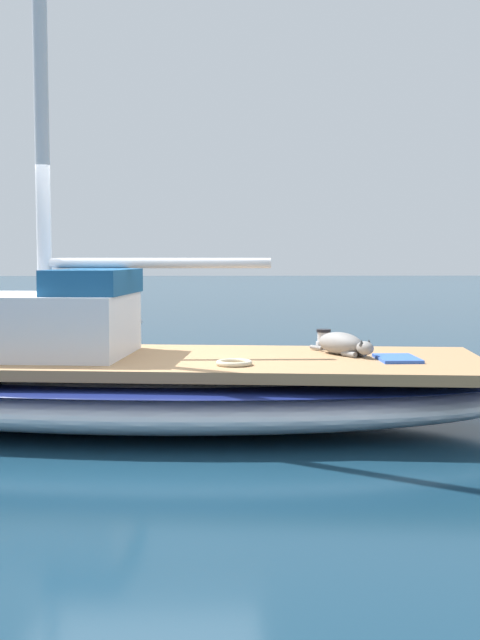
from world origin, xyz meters
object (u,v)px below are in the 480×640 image
(coiled_rope, at_px, (234,363))
(deck_towel, at_px, (397,358))
(deck_winch, at_px, (324,340))
(sailboat_main, at_px, (137,389))
(dog_grey, at_px, (343,344))

(coiled_rope, xyz_separation_m, deck_towel, (0.31, -1.53, -0.01))
(deck_winch, bearing_deg, deck_towel, -146.94)
(deck_winch, distance_m, coiled_rope, 1.53)
(deck_winch, xyz_separation_m, coiled_rope, (-1.19, 0.96, -0.08))
(sailboat_main, height_order, dog_grey, dog_grey)
(deck_winch, relative_size, coiled_rope, 0.65)
(dog_grey, relative_size, deck_winch, 4.13)
(deck_winch, bearing_deg, coiled_rope, 141.05)
(dog_grey, distance_m, deck_winch, 0.49)
(dog_grey, bearing_deg, coiled_rope, 123.26)
(deck_winch, bearing_deg, dog_grey, -165.28)
(sailboat_main, relative_size, dog_grey, 8.61)
(deck_winch, bearing_deg, sailboat_main, 105.42)
(deck_winch, height_order, coiled_rope, deck_winch)
(dog_grey, xyz_separation_m, coiled_rope, (-0.71, 1.08, -0.08))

